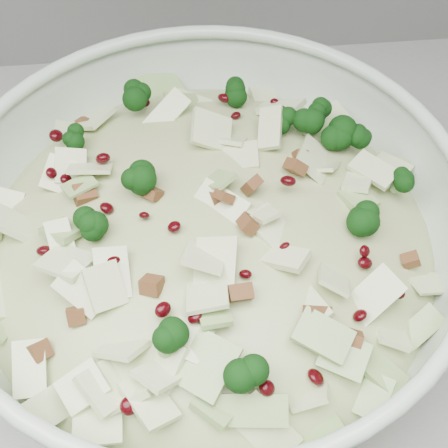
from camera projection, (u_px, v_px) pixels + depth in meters
mixing_bowl at (208, 251)px, 0.52m from camera, size 0.54×0.54×0.17m
salad at (207, 233)px, 0.50m from camera, size 0.41×0.41×0.17m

